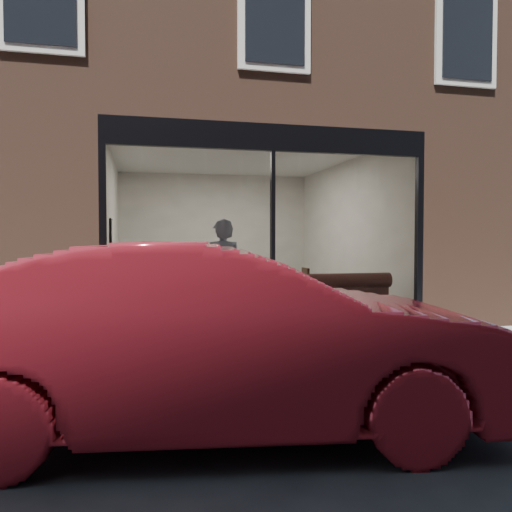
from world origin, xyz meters
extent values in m
plane|color=black|center=(0.00, 0.00, 0.00)|extent=(120.00, 120.00, 0.00)
cube|color=gray|center=(0.00, 1.00, 0.01)|extent=(40.00, 2.00, 0.01)
cube|color=gray|center=(0.00, -0.05, 0.06)|extent=(40.00, 0.10, 0.12)
cube|color=brown|center=(-3.75, 8.00, 1.60)|extent=(2.50, 12.00, 3.20)
cube|color=brown|center=(3.75, 8.00, 1.60)|extent=(2.50, 12.00, 3.20)
cube|color=brown|center=(0.00, 11.00, 1.60)|extent=(5.00, 6.00, 3.20)
plane|color=#2D2D30|center=(0.00, 5.00, 0.02)|extent=(6.00, 6.00, 0.00)
plane|color=white|center=(0.00, 5.00, 3.19)|extent=(6.00, 6.00, 0.00)
plane|color=beige|center=(0.00, 7.99, 1.60)|extent=(5.00, 0.00, 5.00)
plane|color=beige|center=(-2.49, 5.00, 1.60)|extent=(0.00, 6.00, 6.00)
plane|color=beige|center=(2.49, 5.00, 1.60)|extent=(0.00, 6.00, 6.00)
cube|color=black|center=(0.00, 2.05, 0.15)|extent=(5.00, 0.10, 0.30)
cube|color=black|center=(0.00, 2.05, 3.00)|extent=(5.00, 0.10, 0.40)
cube|color=black|center=(0.00, 2.05, 1.55)|extent=(0.06, 0.10, 2.50)
plane|color=white|center=(0.00, 2.02, 1.55)|extent=(4.80, 0.00, 4.80)
cube|color=#3B1815|center=(0.00, 2.45, 0.23)|extent=(4.00, 0.55, 0.45)
imported|color=#92A4BE|center=(-0.64, 2.77, 0.90)|extent=(0.73, 0.56, 1.81)
cube|color=black|center=(-1.56, 3.46, 0.74)|extent=(0.85, 0.85, 0.04)
cube|color=black|center=(1.39, 3.00, 0.74)|extent=(0.79, 0.79, 0.04)
cube|color=black|center=(-1.75, 3.68, 0.24)|extent=(0.47, 0.47, 0.04)
cube|color=black|center=(0.84, 3.55, 0.24)|extent=(0.41, 0.41, 0.04)
cube|color=white|center=(-2.45, 4.39, 1.44)|extent=(0.02, 0.57, 0.76)
imported|color=maroon|center=(-1.35, -1.47, 0.73)|extent=(4.62, 2.16, 1.46)
camera|label=1|loc=(-1.94, -5.21, 1.49)|focal=35.00mm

